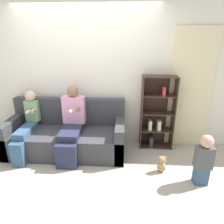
% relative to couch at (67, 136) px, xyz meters
% --- Properties ---
extents(ground_plane, '(14.00, 14.00, 0.00)m').
position_rel_couch_xyz_m(ground_plane, '(0.34, -0.53, -0.29)').
color(ground_plane, '#B2A893').
extents(back_wall, '(10.00, 0.06, 2.55)m').
position_rel_couch_xyz_m(back_wall, '(0.34, 0.45, 0.98)').
color(back_wall, silver).
rests_on(back_wall, ground_plane).
extents(curtain_panel, '(0.75, 0.04, 2.14)m').
position_rel_couch_xyz_m(curtain_panel, '(2.19, 0.40, 0.78)').
color(curtain_panel, beige).
rests_on(curtain_panel, ground_plane).
extents(couch, '(2.06, 0.84, 0.91)m').
position_rel_couch_xyz_m(couch, '(0.00, 0.00, 0.00)').
color(couch, '#38383D').
rests_on(couch, ground_plane).
extents(adult_seated, '(0.39, 0.80, 1.19)m').
position_rel_couch_xyz_m(adult_seated, '(0.13, -0.10, 0.31)').
color(adult_seated, '#232842').
rests_on(adult_seated, ground_plane).
extents(child_seated, '(0.24, 0.83, 1.08)m').
position_rel_couch_xyz_m(child_seated, '(-0.65, -0.13, 0.25)').
color(child_seated, '#335170').
rests_on(child_seated, ground_plane).
extents(toddler_standing, '(0.23, 0.18, 0.76)m').
position_rel_couch_xyz_m(toddler_standing, '(2.12, -0.75, 0.11)').
color(toddler_standing, '#335170').
rests_on(toddler_standing, ground_plane).
extents(bookshelf, '(0.59, 0.28, 1.35)m').
position_rel_couch_xyz_m(bookshelf, '(1.62, 0.30, 0.35)').
color(bookshelf, '#3D281E').
rests_on(bookshelf, ground_plane).
extents(teddy_bear, '(0.14, 0.11, 0.27)m').
position_rel_couch_xyz_m(teddy_bear, '(1.61, -0.53, -0.16)').
color(teddy_bear, tan).
rests_on(teddy_bear, ground_plane).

